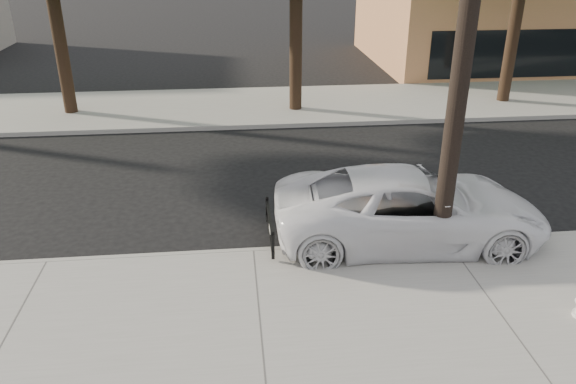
% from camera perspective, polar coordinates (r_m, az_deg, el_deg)
% --- Properties ---
extents(ground, '(120.00, 120.00, 0.00)m').
position_cam_1_polar(ground, '(13.25, -3.96, -1.79)').
color(ground, black).
rests_on(ground, ground).
extents(near_sidewalk, '(90.00, 4.40, 0.15)m').
position_cam_1_polar(near_sidewalk, '(9.55, -2.91, -12.91)').
color(near_sidewalk, gray).
rests_on(near_sidewalk, ground).
extents(far_sidewalk, '(90.00, 5.00, 0.15)m').
position_cam_1_polar(far_sidewalk, '(21.18, -4.91, 8.65)').
color(far_sidewalk, gray).
rests_on(far_sidewalk, ground).
extents(curb_near, '(90.00, 0.12, 0.16)m').
position_cam_1_polar(curb_near, '(11.37, -3.54, -6.16)').
color(curb_near, '#9E9B93').
rests_on(curb_near, ground).
extents(building_main, '(18.00, 10.00, 4.00)m').
position_cam_1_polar(building_main, '(32.52, 25.23, 15.59)').
color(building_main, tan).
rests_on(building_main, ground).
extents(utility_pole, '(1.40, 0.34, 9.00)m').
position_cam_1_polar(utility_pole, '(10.03, 17.85, 16.72)').
color(utility_pole, black).
rests_on(utility_pole, near_sidewalk).
extents(police_cruiser, '(5.72, 2.89, 1.55)m').
position_cam_1_polar(police_cruiser, '(11.84, 12.25, -1.54)').
color(police_cruiser, white).
rests_on(police_cruiser, ground).
extents(traffic_cone, '(0.37, 0.37, 0.68)m').
position_cam_1_polar(traffic_cone, '(11.24, 10.72, -4.60)').
color(traffic_cone, '#FF420D').
rests_on(traffic_cone, near_sidewalk).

